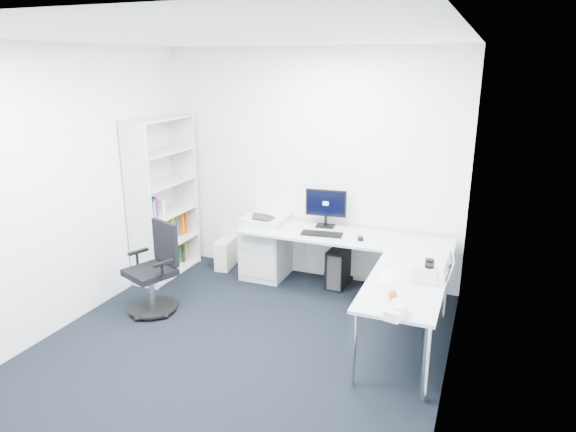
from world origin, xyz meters
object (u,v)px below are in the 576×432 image
at_px(l_desk, 335,274).
at_px(laptop, 425,265).
at_px(bookshelf, 163,198).
at_px(monitor, 326,208).
at_px(task_chair, 150,270).

height_order(l_desk, laptop, laptop).
bearing_deg(l_desk, bookshelf, 178.68).
xyz_separation_m(bookshelf, monitor, (1.89, 0.48, -0.05)).
relative_size(task_chair, laptop, 2.77).
height_order(l_desk, task_chair, task_chair).
bearing_deg(bookshelf, monitor, 14.35).
distance_m(monitor, laptop, 1.67).
bearing_deg(task_chair, laptop, 28.91).
height_order(l_desk, bookshelf, bookshelf).
relative_size(l_desk, monitor, 4.97).
distance_m(bookshelf, monitor, 1.95).
xyz_separation_m(l_desk, monitor, (-0.29, 0.53, 0.57)).
distance_m(l_desk, task_chair, 1.94).
relative_size(monitor, laptop, 1.39).
distance_m(task_chair, monitor, 2.06).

